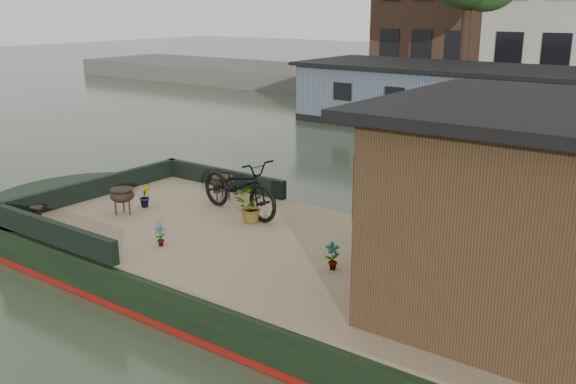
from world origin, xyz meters
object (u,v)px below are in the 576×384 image
Objects in this scene: cabin at (562,216)px; potted_plant_a at (332,256)px; bicycle at (239,186)px; brazier_front at (122,201)px; brazier_rear at (223,188)px; dinghy at (416,135)px.

cabin is 2.95m from potted_plant_a.
bicycle is 4.18× the size of brazier_front.
cabin reaches higher than bicycle.
brazier_front is at bearing 137.19° from bicycle.
brazier_front is 1.01× the size of brazier_rear.
brazier_front reaches higher than brazier_rear.
dinghy is at bearing 122.38° from cabin.
potted_plant_a is at bearing -174.18° from cabin.
brazier_front is (-1.58, -1.20, -0.27)m from bicycle.
potted_plant_a is 11.47m from dinghy.
bicycle is at bearing -177.57° from dinghy.
dinghy is (-6.65, 10.49, -1.56)m from cabin.
cabin reaches higher than potted_plant_a.
cabin reaches higher than dinghy.
dinghy is (-3.91, 10.77, -0.53)m from potted_plant_a.
cabin is 6.31m from brazier_rear.
brazier_front is (-6.90, -0.38, -1.00)m from cabin.
dinghy is at bearing 88.67° from brazier_front.
bicycle is 4.23× the size of brazier_rear.
brazier_front is at bearing 173.29° from dinghy.
brazier_rear is 9.25m from dinghy.
brazier_rear is (-6.10, 1.27, -1.01)m from cabin.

